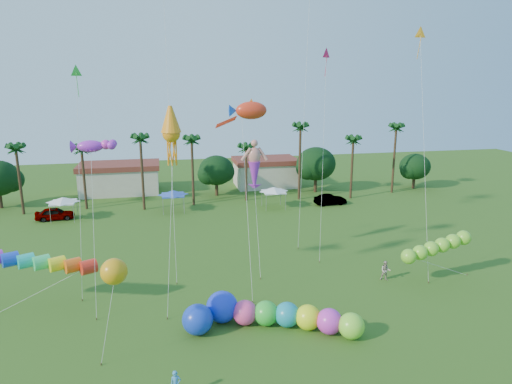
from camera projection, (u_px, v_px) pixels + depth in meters
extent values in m
plane|color=#285116|center=(288.00, 365.00, 29.15)|extent=(160.00, 160.00, 0.00)
cylinder|color=#3A2819|center=(20.00, 182.00, 60.91)|extent=(0.36, 0.36, 9.00)
cylinder|color=#3A2819|center=(84.00, 179.00, 63.52)|extent=(0.36, 0.36, 8.50)
cylinder|color=#3A2819|center=(142.00, 175.00, 63.03)|extent=(0.36, 0.36, 10.00)
cylinder|color=#3A2819|center=(193.00, 173.00, 65.44)|extent=(0.36, 0.36, 9.50)
cylinder|color=#3A2819|center=(246.00, 174.00, 68.16)|extent=(0.36, 0.36, 8.00)
cylinder|color=#3A2819|center=(300.00, 164.00, 68.45)|extent=(0.36, 0.36, 11.00)
cylinder|color=#3A2819|center=(352.00, 169.00, 69.33)|extent=(0.36, 0.36, 9.00)
cylinder|color=#3A2819|center=(394.00, 161.00, 72.65)|extent=(0.36, 0.36, 10.50)
sphere|color=#113814|center=(216.00, 170.00, 71.16)|extent=(5.46, 5.46, 5.46)
sphere|color=#113814|center=(316.00, 164.00, 73.25)|extent=(6.30, 6.30, 6.30)
sphere|color=#113814|center=(415.00, 167.00, 75.91)|extent=(5.04, 5.04, 5.04)
cube|color=beige|center=(120.00, 180.00, 73.41)|extent=(12.00, 7.00, 4.00)
cube|color=beige|center=(265.00, 174.00, 78.19)|extent=(10.00, 7.00, 4.00)
pyramid|color=white|center=(63.00, 200.00, 58.72)|extent=(3.00, 3.00, 0.60)
pyramid|color=blue|center=(173.00, 192.00, 62.47)|extent=(3.00, 3.00, 0.60)
pyramid|color=white|center=(274.00, 189.00, 64.31)|extent=(3.00, 3.00, 0.60)
imported|color=#4C4C54|center=(55.00, 214.00, 59.31)|extent=(4.92, 2.29, 1.63)
imported|color=#4C4C54|center=(330.00, 200.00, 66.49)|extent=(4.72, 1.87, 1.53)
imported|color=#3788C3|center=(176.00, 384.00, 25.99)|extent=(0.63, 0.43, 1.67)
imported|color=#AC9C8F|center=(386.00, 271.00, 41.30)|extent=(1.09, 0.98, 1.83)
sphere|color=#FF4390|center=(245.00, 313.00, 33.84)|extent=(1.86, 1.86, 1.86)
sphere|color=green|center=(266.00, 313.00, 33.75)|extent=(1.86, 1.86, 1.86)
sphere|color=teal|center=(287.00, 315.00, 33.54)|extent=(1.86, 1.86, 1.86)
sphere|color=#E7FC19|center=(308.00, 317.00, 33.16)|extent=(1.86, 1.86, 1.86)
sphere|color=#DC33CE|center=(329.00, 321.00, 32.61)|extent=(1.86, 1.86, 1.86)
sphere|color=#83E633|center=(351.00, 326.00, 32.00)|extent=(1.86, 1.86, 1.86)
sphere|color=#1A33EC|center=(222.00, 307.00, 34.16)|extent=(3.16, 3.16, 2.38)
sphere|color=blue|center=(198.00, 319.00, 32.51)|extent=(2.22, 2.22, 2.22)
cylinder|color=red|center=(60.00, 269.00, 35.15)|extent=(8.24, 3.41, 1.12)
cylinder|color=silver|center=(44.00, 290.00, 35.64)|extent=(7.08, 0.79, 3.57)
ellipsoid|color=#78D02E|center=(409.00, 256.00, 39.88)|extent=(7.27, 3.31, 1.57)
cylinder|color=silver|center=(439.00, 266.00, 41.23)|extent=(6.66, 0.78, 2.73)
cylinder|color=brown|center=(467.00, 274.00, 42.55)|extent=(0.08, 0.08, 0.16)
sphere|color=orange|center=(114.00, 272.00, 28.36)|extent=(2.15, 2.15, 1.67)
cylinder|color=silver|center=(108.00, 319.00, 28.74)|extent=(1.22, 0.51, 6.14)
cylinder|color=brown|center=(101.00, 364.00, 29.11)|extent=(0.08, 0.08, 0.16)
cylinder|color=silver|center=(257.00, 222.00, 42.86)|extent=(0.44, 4.75, 9.49)
cylinder|color=brown|center=(261.00, 278.00, 41.68)|extent=(0.08, 0.08, 0.16)
ellipsoid|color=red|center=(251.00, 110.00, 39.56)|extent=(4.33, 2.69, 1.71)
cylinder|color=silver|center=(252.00, 204.00, 38.41)|extent=(1.14, 6.01, 15.17)
cylinder|color=brown|center=(253.00, 302.00, 37.24)|extent=(0.08, 0.08, 0.16)
cylinder|color=silver|center=(169.00, 123.00, 40.11)|extent=(0.11, 5.81, 28.03)
cylinder|color=brown|center=(177.00, 283.00, 40.68)|extent=(0.08, 0.08, 0.16)
cone|color=orange|center=(171.00, 133.00, 34.80)|extent=(1.80, 1.80, 4.38)
cylinder|color=silver|center=(169.00, 226.00, 34.76)|extent=(1.01, 3.35, 13.76)
cylinder|color=brown|center=(167.00, 318.00, 34.71)|extent=(0.08, 0.08, 0.16)
ellipsoid|color=#AD29CD|center=(90.00, 146.00, 35.05)|extent=(3.65, 2.37, 1.33)
cylinder|color=silver|center=(93.00, 233.00, 34.83)|extent=(0.14, 3.67, 12.78)
cylinder|color=brown|center=(97.00, 319.00, 34.60)|extent=(0.08, 0.08, 0.16)
cone|color=#E2194F|center=(326.00, 54.00, 44.19)|extent=(1.23, 0.91, 1.28)
cylinder|color=silver|center=(323.00, 160.00, 44.85)|extent=(1.26, 3.46, 20.17)
cylinder|color=brown|center=(319.00, 262.00, 45.49)|extent=(0.08, 0.08, 0.16)
cone|color=orange|center=(420.00, 34.00, 40.28)|extent=(1.32, 0.35, 1.31)
cylinder|color=silver|center=(424.00, 159.00, 40.60)|extent=(0.06, 4.81, 21.71)
cylinder|color=brown|center=(429.00, 282.00, 40.89)|extent=(0.08, 0.08, 0.16)
cone|color=green|center=(76.00, 72.00, 36.43)|extent=(1.04, 0.99, 1.19)
cylinder|color=silver|center=(79.00, 188.00, 37.02)|extent=(0.67, 3.24, 18.35)
cylinder|color=brown|center=(82.00, 300.00, 37.60)|extent=(0.08, 0.08, 0.16)
cylinder|color=silver|center=(305.00, 106.00, 47.29)|extent=(1.74, 3.24, 30.28)
cylinder|color=brown|center=(298.00, 248.00, 49.19)|extent=(0.08, 0.08, 0.16)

